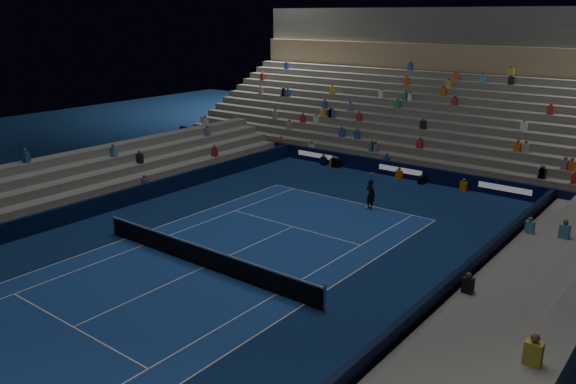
# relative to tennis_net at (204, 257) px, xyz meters

# --- Properties ---
(ground) EXTENTS (90.00, 90.00, 0.00)m
(ground) POSITION_rel_tennis_net_xyz_m (0.00, 0.00, -0.50)
(ground) COLOR #0C224D
(ground) RESTS_ON ground
(court_surface) EXTENTS (10.97, 23.77, 0.01)m
(court_surface) POSITION_rel_tennis_net_xyz_m (0.00, 0.00, -0.50)
(court_surface) COLOR navy
(court_surface) RESTS_ON ground
(sponsor_barrier_far) EXTENTS (44.00, 0.25, 1.00)m
(sponsor_barrier_far) POSITION_rel_tennis_net_xyz_m (0.00, 18.50, -0.00)
(sponsor_barrier_far) COLOR black
(sponsor_barrier_far) RESTS_ON ground
(sponsor_barrier_east) EXTENTS (0.25, 37.00, 1.00)m
(sponsor_barrier_east) POSITION_rel_tennis_net_xyz_m (9.70, 0.00, -0.00)
(sponsor_barrier_east) COLOR black
(sponsor_barrier_east) RESTS_ON ground
(sponsor_barrier_west) EXTENTS (0.25, 37.00, 1.00)m
(sponsor_barrier_west) POSITION_rel_tennis_net_xyz_m (-9.70, 0.00, -0.00)
(sponsor_barrier_west) COLOR black
(sponsor_barrier_west) RESTS_ON ground
(grandstand_main) EXTENTS (44.00, 15.20, 11.20)m
(grandstand_main) POSITION_rel_tennis_net_xyz_m (0.00, 27.90, 2.87)
(grandstand_main) COLOR #605F5B
(grandstand_main) RESTS_ON ground
(grandstand_east) EXTENTS (5.00, 37.00, 2.50)m
(grandstand_east) POSITION_rel_tennis_net_xyz_m (13.17, 0.00, 0.41)
(grandstand_east) COLOR slate
(grandstand_east) RESTS_ON ground
(grandstand_west) EXTENTS (5.00, 37.00, 2.50)m
(grandstand_west) POSITION_rel_tennis_net_xyz_m (-13.17, 0.00, 0.41)
(grandstand_west) COLOR gray
(grandstand_west) RESTS_ON ground
(tennis_net) EXTENTS (12.90, 0.10, 1.10)m
(tennis_net) POSITION_rel_tennis_net_xyz_m (0.00, 0.00, 0.00)
(tennis_net) COLOR #B2B2B7
(tennis_net) RESTS_ON ground
(tennis_player) EXTENTS (0.70, 0.54, 1.72)m
(tennis_player) POSITION_rel_tennis_net_xyz_m (1.71, 11.43, 0.36)
(tennis_player) COLOR black
(tennis_player) RESTS_ON ground
(broadcast_camera) EXTENTS (0.45, 0.86, 0.52)m
(broadcast_camera) POSITION_rel_tennis_net_xyz_m (1.79, 17.95, -0.23)
(broadcast_camera) COLOR black
(broadcast_camera) RESTS_ON ground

